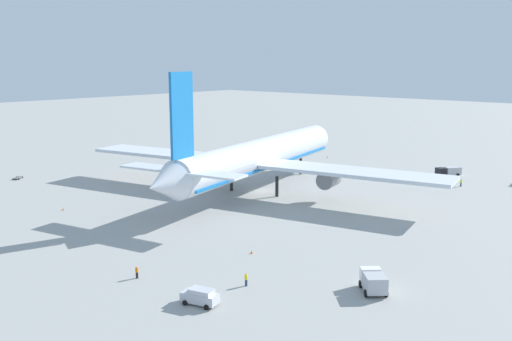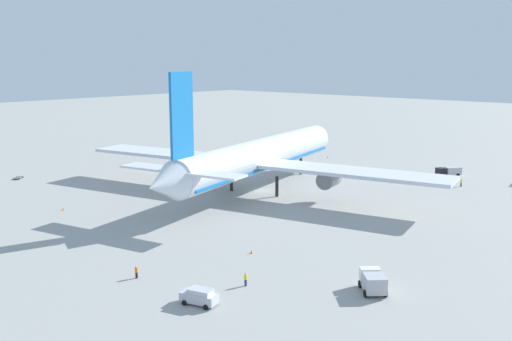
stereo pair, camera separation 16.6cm
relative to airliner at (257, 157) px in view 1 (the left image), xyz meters
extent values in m
plane|color=#9E9E99|center=(1.25, 0.16, -7.64)|extent=(600.00, 600.00, 0.00)
cylinder|color=silver|center=(1.25, 0.16, 0.20)|extent=(59.69, 19.66, 7.11)
cone|color=silver|center=(33.12, 7.12, 0.20)|extent=(7.04, 8.02, 6.97)
cone|color=silver|center=(-31.31, -6.96, 0.20)|extent=(8.39, 8.12, 6.75)
cube|color=#1972BF|center=(-25.88, -5.77, 11.08)|extent=(5.97, 1.77, 14.65)
cube|color=silver|center=(-27.76, 0.50, 1.62)|extent=(6.63, 11.61, 0.36)
cube|color=silver|center=(-24.97, -12.26, 1.62)|extent=(6.63, 11.61, 0.36)
cube|color=silver|center=(-6.40, 21.25, -0.87)|extent=(16.77, 38.43, 0.70)
cylinder|color=slate|center=(-4.23, 15.99, -3.22)|extent=(6.45, 5.14, 4.01)
cube|color=silver|center=(3.09, -22.21, -0.87)|extent=(16.77, 38.43, 0.70)
cylinder|color=slate|center=(2.87, -16.52, -2.99)|extent=(5.54, 4.51, 3.54)
cylinder|color=black|center=(21.61, 4.61, -5.50)|extent=(0.70, 0.70, 4.28)
cylinder|color=black|center=(-2.84, 4.95, -5.50)|extent=(0.70, 0.70, 4.28)
cylinder|color=black|center=(-0.47, -5.90, -5.50)|extent=(0.70, 0.70, 4.28)
cube|color=#1972BF|center=(1.25, 0.16, -1.76)|extent=(57.29, 18.80, 0.50)
cube|color=black|center=(41.22, -23.05, -6.29)|extent=(2.68, 2.74, 1.80)
cube|color=#B2B2B7|center=(43.98, -24.90, -6.26)|extent=(4.31, 3.83, 1.86)
cube|color=black|center=(40.68, -22.69, -5.84)|extent=(1.03, 1.48, 0.79)
cylinder|color=black|center=(40.80, -24.01, -7.19)|extent=(0.91, 0.75, 0.90)
cylinder|color=black|center=(41.95, -22.30, -7.19)|extent=(0.91, 0.75, 0.90)
cylinder|color=black|center=(44.07, -26.20, -7.19)|extent=(0.91, 0.75, 0.90)
cylinder|color=black|center=(45.22, -24.49, -7.19)|extent=(0.91, 0.75, 0.90)
cube|color=white|center=(-29.72, -45.02, -6.16)|extent=(2.70, 2.73, 2.05)
cube|color=#B2B2B7|center=(-31.47, -46.71, -6.19)|extent=(3.74, 3.73, 2.00)
cube|color=black|center=(-29.38, -44.69, -5.65)|extent=(1.51, 1.56, 0.90)
cylinder|color=black|center=(-30.68, -44.21, -7.19)|extent=(0.86, 0.84, 0.90)
cylinder|color=black|center=(-28.95, -46.00, -7.19)|extent=(0.86, 0.84, 0.90)
cylinder|color=black|center=(-32.76, -46.22, -7.19)|extent=(0.86, 0.84, 0.90)
cylinder|color=black|center=(-31.03, -48.01, -7.19)|extent=(0.86, 0.84, 0.90)
cube|color=silver|center=(-47.43, -32.87, -6.77)|extent=(2.98, 4.69, 1.10)
cube|color=silver|center=(-47.37, -33.08, -5.95)|extent=(2.37, 3.14, 0.55)
cylinder|color=black|center=(-48.72, -31.75, -7.32)|extent=(0.39, 0.68, 0.64)
cylinder|color=black|center=(-46.94, -31.24, -7.32)|extent=(0.39, 0.68, 0.64)
cylinder|color=black|center=(-47.92, -34.51, -7.32)|extent=(0.39, 0.68, 0.64)
cylinder|color=black|center=(-46.14, -34.00, -7.32)|extent=(0.39, 0.68, 0.64)
cube|color=#595B60|center=(-27.80, 51.92, -7.37)|extent=(3.07, 2.93, 0.15)
cylinder|color=#333338|center=(-29.10, 50.79, -7.37)|extent=(0.50, 0.46, 0.08)
cylinder|color=black|center=(-28.16, 50.68, -7.44)|extent=(0.38, 0.35, 0.40)
cylinder|color=black|center=(-29.08, 51.74, -7.44)|extent=(0.38, 0.35, 0.40)
cylinder|color=black|center=(-26.53, 52.11, -7.44)|extent=(0.38, 0.35, 0.40)
cylinder|color=black|center=(-27.45, 53.16, -7.44)|extent=(0.38, 0.35, 0.40)
cylinder|color=navy|center=(34.30, -30.92, -7.22)|extent=(0.34, 0.34, 0.84)
cylinder|color=#B2F219|center=(34.30, -30.92, -6.49)|extent=(0.43, 0.43, 0.63)
sphere|color=#8C6647|center=(34.30, -30.92, -6.06)|extent=(0.23, 0.23, 0.23)
cylinder|color=navy|center=(-39.77, -33.17, -7.21)|extent=(0.41, 0.41, 0.86)
cylinder|color=yellow|center=(-39.77, -33.17, -6.45)|extent=(0.51, 0.51, 0.65)
sphere|color=beige|center=(-39.77, -33.17, -6.01)|extent=(0.23, 0.23, 0.23)
cylinder|color=black|center=(-47.31, -20.78, -7.23)|extent=(0.42, 0.42, 0.82)
cylinder|color=orange|center=(-47.31, -20.78, -6.51)|extent=(0.52, 0.52, 0.62)
sphere|color=beige|center=(-47.31, -20.78, -6.09)|extent=(0.22, 0.22, 0.22)
cone|color=orange|center=(-35.84, 17.39, -7.37)|extent=(0.36, 0.36, 0.55)
cone|color=orange|center=(45.94, 13.15, -7.37)|extent=(0.36, 0.36, 0.55)
cone|color=orange|center=(-30.32, -25.64, -7.37)|extent=(0.36, 0.36, 0.55)
camera|label=1|loc=(-89.15, -78.45, 20.28)|focal=39.65mm
camera|label=2|loc=(-89.04, -78.57, 20.28)|focal=39.65mm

